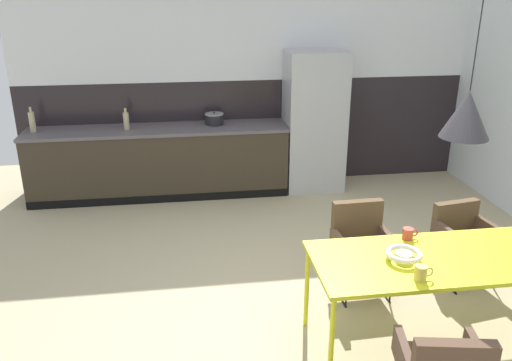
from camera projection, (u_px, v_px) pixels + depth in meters
ground_plane at (310, 331)px, 4.18m from camera, size 9.18×9.18×0.00m
back_wall_splashback_dark at (252, 131)px, 7.14m from camera, size 6.05×0.12×1.41m
back_wall_panel_upper at (251, 24)px, 6.64m from camera, size 6.05×0.12×1.41m
kitchen_counter at (160, 162)px, 6.73m from camera, size 3.28×0.63×0.90m
refrigerator_column at (314, 121)px, 6.84m from camera, size 0.75×0.60×1.81m
dining_table at (447, 262)px, 3.81m from camera, size 1.99×0.79×0.75m
armchair_far_side at (361, 238)px, 4.60m from camera, size 0.50×0.48×0.81m
armchair_head_of_table at (463, 231)px, 4.80m from camera, size 0.55×0.54×0.72m
fruit_bowl at (404, 255)px, 3.74m from camera, size 0.26×0.26×0.07m
mug_glass_clear at (421, 273)px, 3.48m from camera, size 0.13×0.08×0.11m
mug_dark_espresso at (408, 234)px, 4.05m from camera, size 0.13×0.08×0.09m
cooking_pot at (214, 119)px, 6.72m from camera, size 0.24×0.24×0.17m
bottle_oil_tall at (32, 122)px, 6.37m from camera, size 0.07×0.07×0.31m
bottle_wine_green at (126, 120)px, 6.48m from camera, size 0.07×0.07×0.27m
pendant_lamp_over_table_near at (467, 114)px, 3.46m from camera, size 0.33×0.33×1.13m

